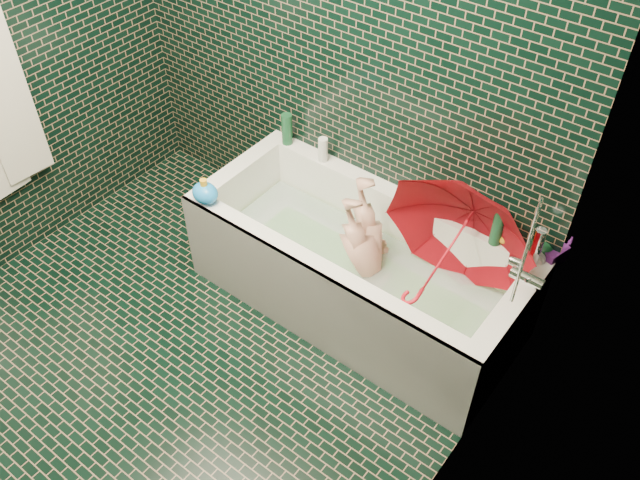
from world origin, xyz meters
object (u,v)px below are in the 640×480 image
Objects in this scene: bathtub at (356,277)px; rubber_duck at (505,236)px; umbrella at (446,254)px; child at (369,265)px; bath_toy at (205,193)px.

bathtub is 0.79m from rubber_duck.
umbrella is 6.48× the size of rubber_duck.
child is (0.06, 0.03, 0.10)m from bathtub.
bath_toy is (-0.72, -0.30, 0.40)m from bathtub.
umbrella is at bearing 84.42° from child.
child is at bearing -172.66° from umbrella.
rubber_duck is at bearing 64.09° from umbrella.
bathtub is 10.66× the size of bath_toy.
bathtub reaches higher than child.
rubber_duck is at bearing 110.12° from child.
bath_toy is at bearing -156.22° from rubber_duck.
umbrella is 0.32m from rubber_duck.
bath_toy is (-0.78, -0.34, 0.30)m from child.
bath_toy is (-1.32, -0.65, 0.02)m from rubber_duck.
bath_toy reaches higher than bathtub.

